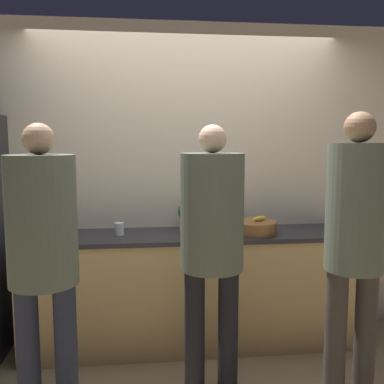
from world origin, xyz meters
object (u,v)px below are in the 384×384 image
(person_center, at_px, (212,233))
(bottle_clear, at_px, (72,223))
(person_right, at_px, (355,235))
(cup_white, at_px, (119,229))
(person_left, at_px, (43,244))
(utensil_crock, at_px, (39,223))
(potted_plant, at_px, (187,215))
(fruit_bowl, at_px, (254,227))

(person_center, bearing_deg, bottle_clear, 139.70)
(person_right, distance_m, cup_white, 1.71)
(person_right, bearing_deg, bottle_clear, 149.45)
(person_left, xyz_separation_m, person_right, (1.81, -0.06, 0.02))
(person_left, distance_m, person_center, 1.00)
(person_right, bearing_deg, utensil_crock, 152.60)
(person_left, relative_size, person_right, 0.96)
(person_right, height_order, utensil_crock, person_right)
(person_left, bearing_deg, potted_plant, 46.84)
(potted_plant, bearing_deg, person_left, -133.16)
(utensil_crock, xyz_separation_m, cup_white, (0.63, -0.15, -0.03))
(potted_plant, bearing_deg, utensil_crock, 178.03)
(cup_white, bearing_deg, fruit_bowl, -4.03)
(bottle_clear, bearing_deg, utensil_crock, 179.86)
(fruit_bowl, height_order, bottle_clear, bottle_clear)
(cup_white, bearing_deg, person_center, -48.56)
(fruit_bowl, relative_size, cup_white, 3.77)
(person_center, bearing_deg, potted_plant, 95.49)
(person_center, bearing_deg, utensil_crock, 145.92)
(potted_plant, bearing_deg, bottle_clear, 177.52)
(person_right, bearing_deg, person_left, 178.11)
(person_center, relative_size, fruit_bowl, 4.80)
(person_center, xyz_separation_m, person_right, (0.82, -0.23, 0.01))
(bottle_clear, distance_m, potted_plant, 0.92)
(person_right, distance_m, utensil_crock, 2.33)
(utensil_crock, distance_m, potted_plant, 1.17)
(person_center, distance_m, cup_white, 0.93)
(cup_white, relative_size, potted_plant, 0.42)
(person_left, height_order, bottle_clear, person_left)
(fruit_bowl, bearing_deg, potted_plant, 160.48)
(fruit_bowl, bearing_deg, bottle_clear, 171.20)
(fruit_bowl, relative_size, potted_plant, 1.58)
(person_left, relative_size, person_center, 1.00)
(fruit_bowl, distance_m, bottle_clear, 1.44)
(bottle_clear, distance_m, cup_white, 0.41)
(fruit_bowl, bearing_deg, person_center, -124.94)
(person_left, bearing_deg, fruit_bowl, 29.08)
(person_left, height_order, fruit_bowl, person_left)
(utensil_crock, height_order, potted_plant, utensil_crock)
(fruit_bowl, xyz_separation_m, utensil_crock, (-1.68, 0.22, 0.03))
(person_left, distance_m, potted_plant, 1.33)
(person_left, distance_m, cup_white, 0.95)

